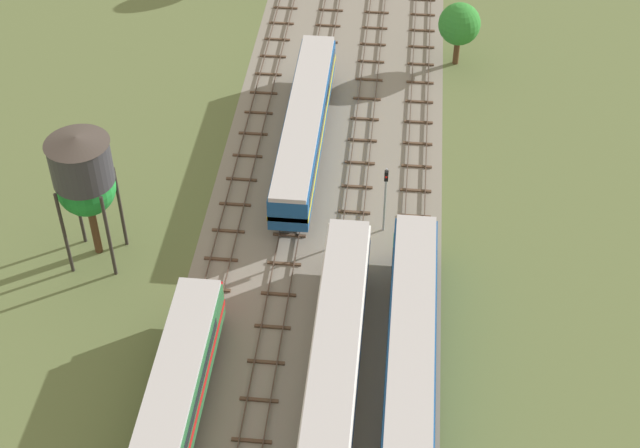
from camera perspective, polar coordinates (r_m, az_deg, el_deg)
name	(u,v)px	position (r m, az deg, el deg)	size (l,w,h in m)	color
ground_plane	(344,76)	(86.30, 1.45, 8.82)	(480.00, 480.00, 0.00)	#5B6B3D
ballast_bed	(344,76)	(86.30, 1.45, 8.82)	(17.50, 176.00, 0.01)	gray
track_far_left	(271,64)	(87.72, -2.95, 9.48)	(2.40, 126.00, 0.29)	#47382D
track_left	(320,67)	(87.23, 0.02, 9.33)	(2.40, 126.00, 0.29)	#47382D
track_centre_left	(370,70)	(86.97, 3.01, 9.16)	(2.40, 126.00, 0.29)	#47382D
track_centre	(420,73)	(86.94, 6.00, 8.97)	(2.40, 126.00, 0.29)	#47382D
diesel_railcar_far_left_nearest	(168,422)	(55.76, -9.06, -11.59)	(2.96, 20.50, 3.80)	#286638
passenger_coach_centre_left_near	(335,359)	(57.96, 0.91, -8.05)	(2.96, 22.00, 3.80)	white
diesel_railcar_centre_mid	(411,341)	(59.17, 5.45, -6.97)	(2.96, 20.50, 3.80)	#194C8C
passenger_coach_left_midfar	(305,124)	(75.75, -0.91, 5.97)	(2.96, 22.00, 3.80)	#194C8C
water_tower	(80,161)	(64.09, -14.10, 3.68)	(4.28, 4.28, 10.57)	#2D2826
signal_post_nearest	(385,192)	(67.70, 3.92, 1.89)	(0.28, 0.47, 5.70)	gray
lineside_tree_0	(459,24)	(86.89, 8.31, 11.69)	(3.74, 3.74, 5.89)	#4C331E
lineside_tree_2	(86,188)	(66.34, -13.77, 2.11)	(4.03, 4.03, 7.92)	#4C331E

